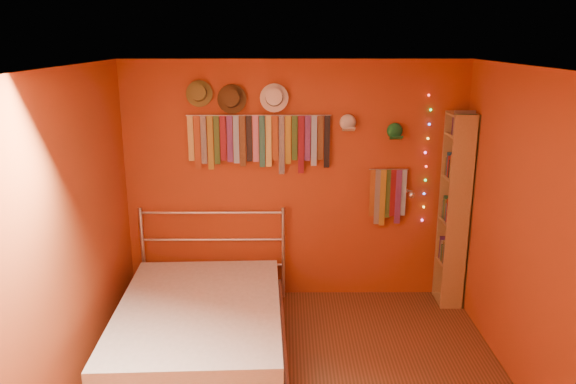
{
  "coord_description": "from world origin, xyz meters",
  "views": [
    {
      "loc": [
        -0.1,
        -3.88,
        2.71
      ],
      "look_at": [
        -0.07,
        0.9,
        1.38
      ],
      "focal_mm": 35.0,
      "sensor_mm": 36.0,
      "label": 1
    }
  ],
  "objects_px": {
    "tie_rack": "(259,139)",
    "reading_lamp": "(411,194)",
    "bed": "(200,326)",
    "bookshelf": "(458,210)"
  },
  "relations": [
    {
      "from": "bookshelf",
      "to": "bed",
      "type": "bearing_deg",
      "value": -159.73
    },
    {
      "from": "reading_lamp",
      "to": "bookshelf",
      "type": "relative_size",
      "value": 0.14
    },
    {
      "from": "tie_rack",
      "to": "bed",
      "type": "distance_m",
      "value": 1.9
    },
    {
      "from": "reading_lamp",
      "to": "tie_rack",
      "type": "bearing_deg",
      "value": 174.48
    },
    {
      "from": "bookshelf",
      "to": "bed",
      "type": "xyz_separation_m",
      "value": [
        -2.52,
        -0.93,
        -0.78
      ]
    },
    {
      "from": "reading_lamp",
      "to": "bed",
      "type": "xyz_separation_m",
      "value": [
        -2.03,
        -0.94,
        -0.95
      ]
    },
    {
      "from": "tie_rack",
      "to": "bookshelf",
      "type": "xyz_separation_m",
      "value": [
        2.02,
        -0.16,
        -0.7
      ]
    },
    {
      "from": "tie_rack",
      "to": "reading_lamp",
      "type": "distance_m",
      "value": 1.63
    },
    {
      "from": "reading_lamp",
      "to": "bookshelf",
      "type": "xyz_separation_m",
      "value": [
        0.49,
        -0.01,
        -0.16
      ]
    },
    {
      "from": "bookshelf",
      "to": "bed",
      "type": "relative_size",
      "value": 0.95
    }
  ]
}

